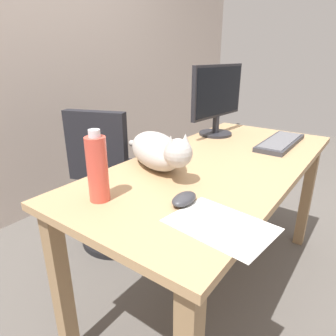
% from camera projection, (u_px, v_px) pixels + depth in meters
% --- Properties ---
extents(ground_plane, '(8.00, 8.00, 0.00)m').
position_uv_depth(ground_plane, '(211.00, 285.00, 1.65)').
color(ground_plane, '#59544F').
extents(back_wall, '(6.00, 0.04, 2.60)m').
position_uv_depth(back_wall, '(21.00, 40.00, 2.04)').
color(back_wall, beige).
rests_on(back_wall, ground_plane).
extents(desk, '(1.55, 0.70, 0.74)m').
position_uv_depth(desk, '(218.00, 181.00, 1.42)').
color(desk, tan).
rests_on(desk, ground_plane).
extents(office_chair, '(0.51, 0.48, 0.92)m').
position_uv_depth(office_chair, '(111.00, 190.00, 1.88)').
color(office_chair, black).
rests_on(office_chair, ground_plane).
extents(monitor, '(0.48, 0.20, 0.41)m').
position_uv_depth(monitor, '(218.00, 98.00, 1.76)').
color(monitor, '#232328').
rests_on(monitor, desk).
extents(keyboard, '(0.44, 0.15, 0.03)m').
position_uv_depth(keyboard, '(280.00, 142.00, 1.63)').
color(keyboard, '#333338').
rests_on(keyboard, desk).
extents(cat, '(0.34, 0.54, 0.20)m').
position_uv_depth(cat, '(158.00, 150.00, 1.27)').
color(cat, '#B2ADA8').
rests_on(cat, desk).
extents(computer_mouse, '(0.11, 0.06, 0.04)m').
position_uv_depth(computer_mouse, '(184.00, 199.00, 0.98)').
color(computer_mouse, '#333338').
rests_on(computer_mouse, desk).
extents(paper_sheet, '(0.24, 0.32, 0.00)m').
position_uv_depth(paper_sheet, '(221.00, 225.00, 0.87)').
color(paper_sheet, white).
rests_on(paper_sheet, desk).
extents(water_bottle, '(0.07, 0.07, 0.25)m').
position_uv_depth(water_bottle, '(97.00, 168.00, 0.98)').
color(water_bottle, '#D84C3D').
rests_on(water_bottle, desk).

